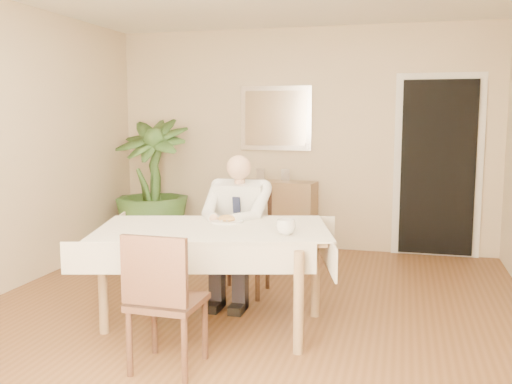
% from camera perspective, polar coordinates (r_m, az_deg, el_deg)
% --- Properties ---
extents(room, '(5.00, 5.02, 2.60)m').
position_cam_1_polar(room, '(4.36, -1.16, 3.97)').
color(room, brown).
rests_on(room, ground).
extents(window, '(1.34, 0.04, 1.44)m').
position_cam_1_polar(window, '(2.09, -19.93, 3.68)').
color(window, white).
rests_on(window, room).
extents(doorway, '(0.96, 0.07, 2.10)m').
position_cam_1_polar(doorway, '(6.69, 17.71, 2.30)').
color(doorway, white).
rests_on(doorway, ground).
extents(mirror, '(0.86, 0.04, 0.76)m').
position_cam_1_polar(mirror, '(6.82, 1.98, 7.38)').
color(mirror, silver).
rests_on(mirror, room).
extents(dining_table, '(1.97, 1.45, 0.75)m').
position_cam_1_polar(dining_table, '(4.29, -4.30, -4.65)').
color(dining_table, '#906E4D').
rests_on(dining_table, ground).
extents(chair_far, '(0.49, 0.49, 0.91)m').
position_cam_1_polar(chair_far, '(5.14, -1.10, -4.30)').
color(chair_far, '#3C251B').
rests_on(chair_far, ground).
extents(chair_near, '(0.43, 0.43, 0.88)m').
position_cam_1_polar(chair_near, '(3.57, -9.35, -10.13)').
color(chair_near, '#3C251B').
rests_on(chair_near, ground).
extents(seated_man, '(0.48, 0.72, 1.24)m').
position_cam_1_polar(seated_man, '(4.84, -2.03, -2.94)').
color(seated_man, white).
rests_on(seated_man, ground).
extents(plate, '(0.26, 0.26, 0.02)m').
position_cam_1_polar(plate, '(4.46, -2.92, -2.93)').
color(plate, white).
rests_on(plate, dining_table).
extents(food, '(0.14, 0.14, 0.06)m').
position_cam_1_polar(food, '(4.46, -2.92, -2.66)').
color(food, olive).
rests_on(food, dining_table).
extents(knife, '(0.01, 0.13, 0.01)m').
position_cam_1_polar(knife, '(4.39, -2.65, -2.88)').
color(knife, silver).
rests_on(knife, dining_table).
extents(fork, '(0.01, 0.13, 0.01)m').
position_cam_1_polar(fork, '(4.41, -3.65, -2.83)').
color(fork, silver).
rests_on(fork, dining_table).
extents(coffee_mug, '(0.17, 0.17, 0.11)m').
position_cam_1_polar(coffee_mug, '(4.00, 3.00, -3.51)').
color(coffee_mug, white).
rests_on(coffee_mug, dining_table).
extents(sideboard, '(1.05, 0.44, 0.82)m').
position_cam_1_polar(sideboard, '(6.78, 1.66, -2.32)').
color(sideboard, '#906E4D').
rests_on(sideboard, ground).
extents(photo_frame_left, '(0.10, 0.02, 0.14)m').
position_cam_1_polar(photo_frame_left, '(6.83, -1.71, 1.80)').
color(photo_frame_left, silver).
rests_on(photo_frame_left, sideboard).
extents(photo_frame_center, '(0.10, 0.02, 0.14)m').
position_cam_1_polar(photo_frame_center, '(6.79, 0.47, 1.78)').
color(photo_frame_center, silver).
rests_on(photo_frame_center, sideboard).
extents(photo_frame_right, '(0.10, 0.02, 0.14)m').
position_cam_1_polar(photo_frame_right, '(6.72, 2.97, 1.70)').
color(photo_frame_right, silver).
rests_on(photo_frame_right, sideboard).
extents(potted_palm, '(0.89, 0.89, 1.54)m').
position_cam_1_polar(potted_palm, '(6.86, -10.34, 0.73)').
color(potted_palm, '#2D4E1E').
rests_on(potted_palm, ground).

